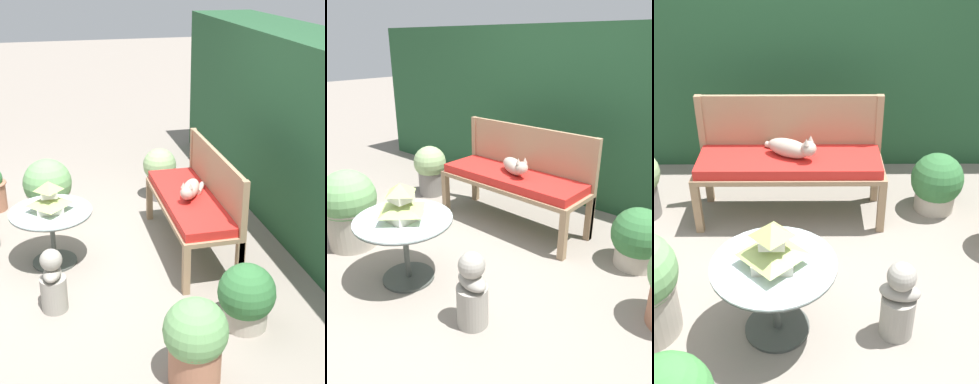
# 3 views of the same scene
# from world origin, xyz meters

# --- Properties ---
(ground) EXTENTS (30.00, 30.00, 0.00)m
(ground) POSITION_xyz_m (0.00, 0.00, 0.00)
(ground) COLOR gray
(foliage_hedge_back) EXTENTS (6.40, 0.87, 1.92)m
(foliage_hedge_back) POSITION_xyz_m (0.00, 2.33, 0.96)
(foliage_hedge_back) COLOR #234C2D
(foliage_hedge_back) RESTS_ON ground
(garden_bench) EXTENTS (1.51, 0.52, 0.55)m
(garden_bench) POSITION_xyz_m (-0.05, 0.99, 0.47)
(garden_bench) COLOR #937556
(garden_bench) RESTS_ON ground
(bench_backrest) EXTENTS (1.51, 0.06, 0.97)m
(bench_backrest) POSITION_xyz_m (-0.05, 1.23, 0.70)
(bench_backrest) COLOR #937556
(bench_backrest) RESTS_ON ground
(cat) EXTENTS (0.42, 0.34, 0.21)m
(cat) POSITION_xyz_m (-0.02, 0.99, 0.63)
(cat) COLOR #A89989
(cat) RESTS_ON garden_bench
(patio_table) EXTENTS (0.73, 0.73, 0.52)m
(patio_table) POSITION_xyz_m (-0.08, -0.28, 0.41)
(patio_table) COLOR #424742
(patio_table) RESTS_ON ground
(pagoda_birdhouse) EXTENTS (0.31, 0.31, 0.28)m
(pagoda_birdhouse) POSITION_xyz_m (-0.08, -0.28, 0.64)
(pagoda_birdhouse) COLOR beige
(pagoda_birdhouse) RESTS_ON patio_table
(garden_bust) EXTENTS (0.27, 0.21, 0.54)m
(garden_bust) POSITION_xyz_m (0.65, -0.31, 0.25)
(garden_bust) COLOR gray
(garden_bust) RESTS_ON ground
(potted_plant_table_far) EXTENTS (0.44, 0.44, 0.51)m
(potted_plant_table_far) POSITION_xyz_m (1.18, 1.09, 0.25)
(potted_plant_table_far) COLOR #ADA393
(potted_plant_table_far) RESTS_ON ground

